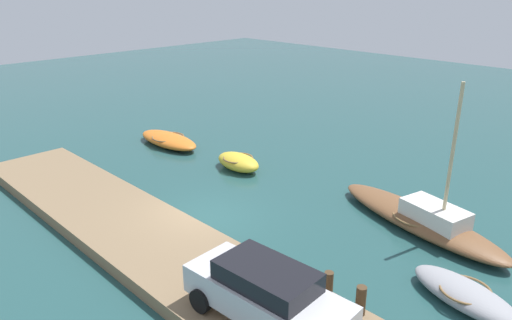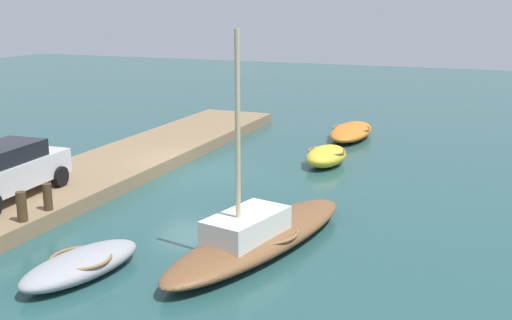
{
  "view_description": "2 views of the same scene",
  "coord_description": "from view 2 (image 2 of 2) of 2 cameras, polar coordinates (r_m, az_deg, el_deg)",
  "views": [
    {
      "loc": [
        12.76,
        -9.98,
        8.4
      ],
      "look_at": [
        -0.91,
        3.56,
        1.16
      ],
      "focal_mm": 33.79,
      "sensor_mm": 36.0,
      "label": 1
    },
    {
      "loc": [
        19.79,
        10.46,
        6.02
      ],
      "look_at": [
        1.34,
        3.07,
        1.06
      ],
      "focal_mm": 44.56,
      "sensor_mm": 36.0,
      "label": 2
    }
  ],
  "objects": [
    {
      "name": "ground_plane",
      "position": [
        23.18,
        -5.82,
        -1.12
      ],
      "size": [
        84.0,
        84.0,
        0.0
      ],
      "primitive_type": "plane",
      "color": "#234C4C"
    },
    {
      "name": "mooring_post_mid_west",
      "position": [
        17.63,
        -20.28,
        -3.95
      ],
      "size": [
        0.26,
        0.26,
        0.8
      ],
      "primitive_type": "cylinder",
      "color": "#47331E",
      "rests_on": "dock_platform"
    },
    {
      "name": "motorboat_orange",
      "position": [
        29.11,
        8.53,
        2.55
      ],
      "size": [
        4.28,
        1.75,
        0.61
      ],
      "rotation": [
        0.0,
        0.0,
        0.02
      ],
      "color": "orange",
      "rests_on": "ground_plane"
    },
    {
      "name": "mooring_post_west",
      "position": [
        18.35,
        -18.2,
        -3.17
      ],
      "size": [
        0.24,
        0.24,
        0.75
      ],
      "primitive_type": "cylinder",
      "color": "#47331E",
      "rests_on": "dock_platform"
    },
    {
      "name": "parked_car",
      "position": [
        19.79,
        -21.71,
        -0.87
      ],
      "size": [
        4.41,
        2.03,
        1.58
      ],
      "rotation": [
        0.0,
        0.0,
        0.06
      ],
      "color": "silver",
      "rests_on": "dock_platform"
    },
    {
      "name": "dinghy_yellow",
      "position": [
        24.09,
        6.32,
        0.38
      ],
      "size": [
        2.56,
        1.51,
        0.73
      ],
      "rotation": [
        0.0,
        0.0,
        -0.06
      ],
      "color": "gold",
      "rests_on": "ground_plane"
    },
    {
      "name": "rowboat_grey",
      "position": [
        14.97,
        -15.42,
        -9.0
      ],
      "size": [
        3.42,
        1.96,
        0.57
      ],
      "rotation": [
        0.0,
        0.0,
        -0.21
      ],
      "color": "#939399",
      "rests_on": "ground_plane"
    },
    {
      "name": "sailboat_brown",
      "position": [
        15.83,
        0.23,
        -6.74
      ],
      "size": [
        7.42,
        3.37,
        5.46
      ],
      "rotation": [
        0.0,
        0.0,
        -0.23
      ],
      "color": "brown",
      "rests_on": "ground_plane"
    },
    {
      "name": "dock_platform",
      "position": [
        24.4,
        -11.23,
        -0.01
      ],
      "size": [
        20.8,
        3.59,
        0.45
      ],
      "primitive_type": "cube",
      "color": "#846B4C",
      "rests_on": "ground_plane"
    }
  ]
}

